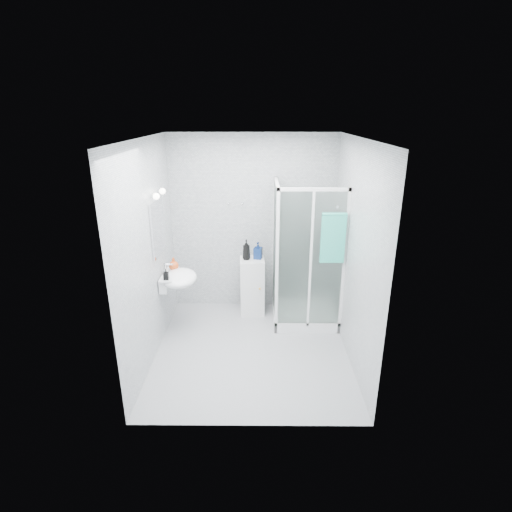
{
  "coord_description": "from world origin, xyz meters",
  "views": [
    {
      "loc": [
        0.08,
        -4.37,
        2.87
      ],
      "look_at": [
        0.05,
        0.35,
        1.15
      ],
      "focal_mm": 28.0,
      "sensor_mm": 36.0,
      "label": 1
    }
  ],
  "objects_px": {
    "shower_enclosure": "(300,293)",
    "soap_dispenser_orange": "(174,264)",
    "shampoo_bottle_b": "(258,251)",
    "shampoo_bottle_a": "(246,250)",
    "wall_basin": "(177,278)",
    "hand_towel": "(333,237)",
    "storage_cabinet": "(252,286)",
    "soap_dispenser_black": "(166,274)"
  },
  "relations": [
    {
      "from": "shampoo_bottle_b",
      "to": "soap_dispenser_orange",
      "type": "xyz_separation_m",
      "value": [
        -1.13,
        -0.47,
        -0.03
      ]
    },
    {
      "from": "hand_towel",
      "to": "shampoo_bottle_a",
      "type": "distance_m",
      "value": 1.35
    },
    {
      "from": "soap_dispenser_orange",
      "to": "soap_dispenser_black",
      "type": "xyz_separation_m",
      "value": [
        -0.03,
        -0.33,
        -0.01
      ]
    },
    {
      "from": "shower_enclosure",
      "to": "soap_dispenser_black",
      "type": "xyz_separation_m",
      "value": [
        -1.75,
        -0.51,
        0.49
      ]
    },
    {
      "from": "wall_basin",
      "to": "shampoo_bottle_a",
      "type": "bearing_deg",
      "value": 33.0
    },
    {
      "from": "wall_basin",
      "to": "soap_dispenser_black",
      "type": "bearing_deg",
      "value": -117.1
    },
    {
      "from": "shower_enclosure",
      "to": "storage_cabinet",
      "type": "xyz_separation_m",
      "value": [
        -0.68,
        0.26,
        -0.02
      ]
    },
    {
      "from": "shower_enclosure",
      "to": "wall_basin",
      "type": "xyz_separation_m",
      "value": [
        -1.66,
        -0.32,
        0.35
      ]
    },
    {
      "from": "shower_enclosure",
      "to": "wall_basin",
      "type": "bearing_deg",
      "value": -169.19
    },
    {
      "from": "storage_cabinet",
      "to": "shampoo_bottle_a",
      "type": "relative_size",
      "value": 2.89
    },
    {
      "from": "shampoo_bottle_b",
      "to": "shampoo_bottle_a",
      "type": "bearing_deg",
      "value": -168.63
    },
    {
      "from": "hand_towel",
      "to": "soap_dispenser_black",
      "type": "height_order",
      "value": "hand_towel"
    },
    {
      "from": "shampoo_bottle_b",
      "to": "soap_dispenser_orange",
      "type": "bearing_deg",
      "value": -157.25
    },
    {
      "from": "soap_dispenser_orange",
      "to": "shampoo_bottle_b",
      "type": "bearing_deg",
      "value": 22.75
    },
    {
      "from": "shampoo_bottle_a",
      "to": "soap_dispenser_black",
      "type": "bearing_deg",
      "value": -142.13
    },
    {
      "from": "shower_enclosure",
      "to": "soap_dispenser_orange",
      "type": "distance_m",
      "value": 1.8
    },
    {
      "from": "storage_cabinet",
      "to": "shampoo_bottle_b",
      "type": "xyz_separation_m",
      "value": [
        0.08,
        0.03,
        0.55
      ]
    },
    {
      "from": "shower_enclosure",
      "to": "soap_dispenser_orange",
      "type": "bearing_deg",
      "value": -174.19
    },
    {
      "from": "shampoo_bottle_a",
      "to": "soap_dispenser_black",
      "type": "relative_size",
      "value": 2.08
    },
    {
      "from": "shampoo_bottle_a",
      "to": "storage_cabinet",
      "type": "bearing_deg",
      "value": -0.25
    },
    {
      "from": "storage_cabinet",
      "to": "hand_towel",
      "type": "height_order",
      "value": "hand_towel"
    },
    {
      "from": "shower_enclosure",
      "to": "shampoo_bottle_b",
      "type": "height_order",
      "value": "shower_enclosure"
    },
    {
      "from": "soap_dispenser_black",
      "to": "wall_basin",
      "type": "bearing_deg",
      "value": 62.9
    },
    {
      "from": "hand_towel",
      "to": "shampoo_bottle_a",
      "type": "bearing_deg",
      "value": 148.87
    },
    {
      "from": "wall_basin",
      "to": "soap_dispenser_black",
      "type": "distance_m",
      "value": 0.25
    },
    {
      "from": "wall_basin",
      "to": "storage_cabinet",
      "type": "distance_m",
      "value": 1.19
    },
    {
      "from": "wall_basin",
      "to": "shampoo_bottle_b",
      "type": "distance_m",
      "value": 1.24
    },
    {
      "from": "hand_towel",
      "to": "soap_dispenser_black",
      "type": "relative_size",
      "value": 4.57
    },
    {
      "from": "hand_towel",
      "to": "soap_dispenser_black",
      "type": "xyz_separation_m",
      "value": [
        -2.09,
        -0.1,
        -0.47
      ]
    },
    {
      "from": "shampoo_bottle_b",
      "to": "shower_enclosure",
      "type": "bearing_deg",
      "value": -26.5
    },
    {
      "from": "soap_dispenser_orange",
      "to": "hand_towel",
      "type": "bearing_deg",
      "value": -6.25
    },
    {
      "from": "shower_enclosure",
      "to": "soap_dispenser_black",
      "type": "relative_size",
      "value": 14.11
    },
    {
      "from": "storage_cabinet",
      "to": "shampoo_bottle_b",
      "type": "height_order",
      "value": "shampoo_bottle_b"
    },
    {
      "from": "soap_dispenser_black",
      "to": "shower_enclosure",
      "type": "bearing_deg",
      "value": 16.11
    },
    {
      "from": "wall_basin",
      "to": "hand_towel",
      "type": "relative_size",
      "value": 0.87
    },
    {
      "from": "shampoo_bottle_a",
      "to": "shampoo_bottle_b",
      "type": "xyz_separation_m",
      "value": [
        0.17,
        0.03,
        -0.02
      ]
    },
    {
      "from": "wall_basin",
      "to": "soap_dispenser_orange",
      "type": "height_order",
      "value": "soap_dispenser_orange"
    },
    {
      "from": "hand_towel",
      "to": "soap_dispenser_orange",
      "type": "distance_m",
      "value": 2.12
    },
    {
      "from": "wall_basin",
      "to": "hand_towel",
      "type": "height_order",
      "value": "hand_towel"
    },
    {
      "from": "soap_dispenser_orange",
      "to": "soap_dispenser_black",
      "type": "height_order",
      "value": "soap_dispenser_orange"
    },
    {
      "from": "shampoo_bottle_b",
      "to": "soap_dispenser_black",
      "type": "xyz_separation_m",
      "value": [
        -1.16,
        -0.8,
        -0.04
      ]
    },
    {
      "from": "storage_cabinet",
      "to": "shampoo_bottle_b",
      "type": "distance_m",
      "value": 0.56
    }
  ]
}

